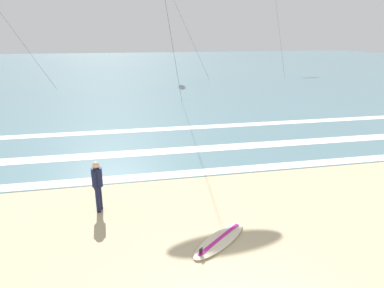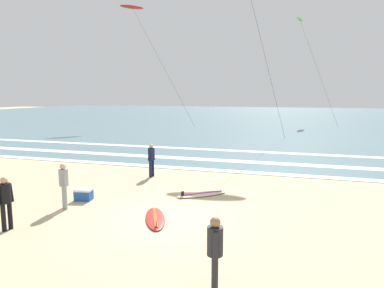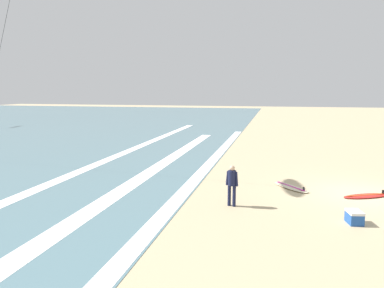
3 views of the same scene
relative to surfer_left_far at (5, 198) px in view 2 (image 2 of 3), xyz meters
The scene contains 14 objects.
ground_plane 4.73m from the surfer_left_far, 27.46° to the left, with size 160.00×160.00×0.00m, color tan.
ocean_surface 54.46m from the surfer_left_far, 85.67° to the left, with size 140.00×90.00×0.01m, color slate.
wave_foam_shoreline 10.08m from the surfer_left_far, 75.08° to the left, with size 46.95×0.65×0.01m, color white.
wave_foam_mid_break 13.27m from the surfer_left_far, 70.19° to the left, with size 36.08×0.88×0.01m, color white.
wave_foam_outer_break 16.56m from the surfer_left_far, 79.51° to the left, with size 56.98×0.75×0.01m, color white.
surfer_left_far is the anchor object (origin of this frame).
surfer_mid_group 6.75m from the surfer_left_far, 12.38° to the right, with size 0.32×0.51×1.60m.
surfer_foreground_main 7.55m from the surfer_left_far, 79.83° to the left, with size 0.32×0.51×1.60m.
surfer_left_near 2.19m from the surfer_left_far, 80.25° to the left, with size 0.44×0.40×1.60m.
surfboard_left_pile 6.87m from the surfer_left_far, 48.69° to the left, with size 2.00×1.81×0.25m.
surfboard_near_water 4.42m from the surfer_left_far, 28.68° to the left, with size 1.45×2.15×0.25m.
kite_lime_low_near 49.50m from the surfer_left_far, 81.05° to the left, with size 5.64×11.49×14.82m.
kite_red_high_left 39.88m from the surfer_left_far, 110.63° to the left, with size 10.44×3.36×15.22m.
cooler_box 3.30m from the surfer_left_far, 82.50° to the left, with size 0.69×0.56×0.44m.
Camera 2 is at (3.97, -9.97, 3.96)m, focal length 32.93 mm.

